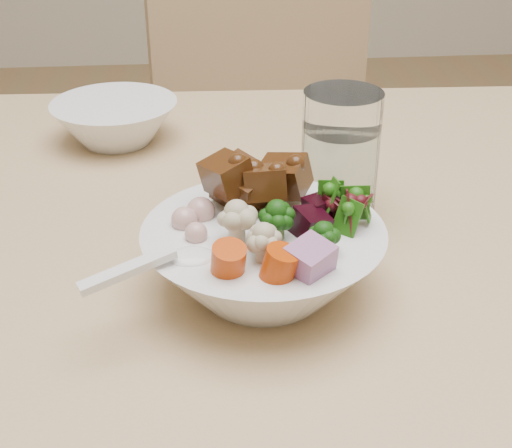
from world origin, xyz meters
name	(u,v)px	position (x,y,z in m)	size (l,w,h in m)	color
dining_table	(433,300)	(0.00, -0.03, 0.66)	(1.60, 0.95, 0.73)	tan
chair_far	(282,145)	(-0.07, 0.65, 0.54)	(0.53, 0.53, 0.97)	tan
food_bowl	(265,255)	(-0.18, -0.10, 0.77)	(0.20, 0.20, 0.11)	white
soup_spoon	(175,261)	(-0.25, -0.14, 0.79)	(0.11, 0.06, 0.02)	white
water_glass	(340,161)	(-0.09, 0.03, 0.79)	(0.08, 0.08, 0.13)	white
side_bowl	(116,122)	(-0.33, 0.24, 0.76)	(0.16, 0.16, 0.05)	white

